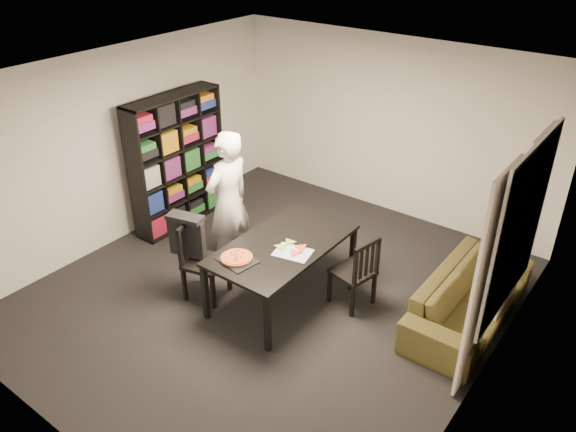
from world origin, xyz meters
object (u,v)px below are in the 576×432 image
Objects in this scene: bookshelf at (177,161)px; chair_left at (198,254)px; sofa at (470,297)px; chair_right at (359,269)px; pepperoni_pizza at (237,258)px; dining_table at (283,248)px; baking_tray at (237,260)px; person at (228,202)px.

bookshelf is 1.97× the size of chair_left.
bookshelf reaches higher than sofa.
chair_left is (1.48, -1.12, -0.40)m from bookshelf.
chair_right reaches higher than pepperoni_pizza.
dining_table is 1.95× the size of chair_right.
pepperoni_pizza is at bearing -109.18° from dining_table.
dining_table is 1.84× the size of chair_left.
bookshelf is 3.14m from chair_right.
dining_table is at bearing -70.26° from chair_left.
sofa is (2.09, 1.49, -0.45)m from baking_tray.
bookshelf reaches higher than dining_table.
baking_tray is 2.61m from sofa.
chair_right is 1.38m from pepperoni_pizza.
chair_left reaches higher than dining_table.
pepperoni_pizza is at bearing -35.13° from chair_right.
baking_tray is (0.65, -0.03, 0.19)m from chair_left.
pepperoni_pizza is at bearing -28.38° from bookshelf.
bookshelf is 1.43m from person.
pepperoni_pizza is (0.74, -0.70, -0.15)m from person.
chair_right is (0.80, 0.36, -0.15)m from dining_table.
person is 4.58× the size of baking_tray.
baking_tray reaches higher than sofa.
person reaches higher than dining_table.
chair_left is 1.06× the size of chair_right.
sofa is at bearing 128.46° from chair_right.
chair_right is at bearing 116.43° from sofa.
chair_right is at bearing -74.65° from chair_left.
chair_left is 3.12m from sofa.
person is 5.24× the size of pepperoni_pizza.
chair_right is at bearing -3.90° from bookshelf.
dining_table is at bearing 85.95° from person.
chair_left is 2.41× the size of baking_tray.
chair_right reaches higher than dining_table.
baking_tray is at bearing -31.27° from pepperoni_pizza.
chair_left is at bearing 118.06° from sofa.
dining_table is at bearing 72.99° from baking_tray.
chair_right is 0.45× the size of sofa.
bookshelf is at bearing 94.64° from sofa.
bookshelf is at bearing -81.86° from chair_right.
pepperoni_pizza is at bearing 50.75° from person.
dining_table is at bearing 70.82° from pepperoni_pizza.
baking_tray is (0.76, -0.71, -0.17)m from person.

